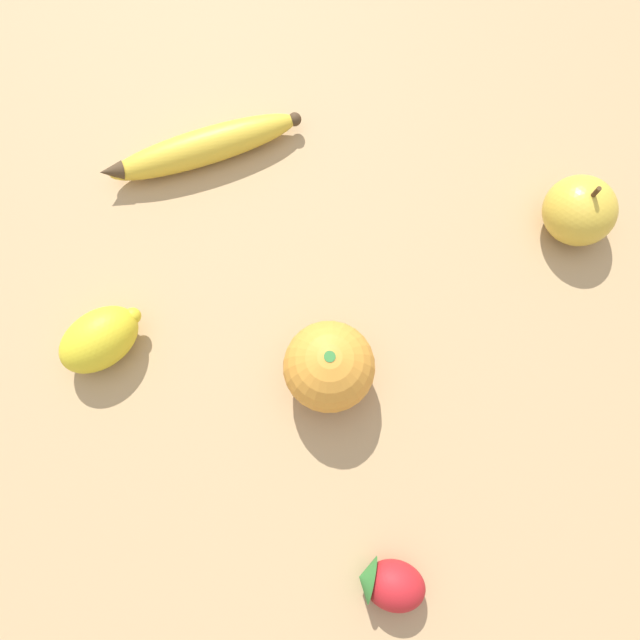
# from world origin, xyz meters

# --- Properties ---
(ground_plane) EXTENTS (3.00, 3.00, 0.00)m
(ground_plane) POSITION_xyz_m (0.00, 0.00, 0.00)
(ground_plane) COLOR tan
(banana) EXTENTS (0.19, 0.14, 0.04)m
(banana) POSITION_xyz_m (0.06, 0.17, 0.02)
(banana) COLOR gold
(banana) RESTS_ON ground_plane
(orange) EXTENTS (0.08, 0.08, 0.08)m
(orange) POSITION_xyz_m (-0.06, -0.07, 0.04)
(orange) COLOR orange
(orange) RESTS_ON ground_plane
(strawberry) EXTENTS (0.06, 0.07, 0.04)m
(strawberry) POSITION_xyz_m (-0.17, -0.21, 0.02)
(strawberry) COLOR red
(strawberry) RESTS_ON ground_plane
(apple) EXTENTS (0.07, 0.07, 0.08)m
(apple) POSITION_xyz_m (0.21, -0.17, 0.03)
(apple) COLOR gold
(apple) RESTS_ON ground_plane
(lemon) EXTENTS (0.09, 0.07, 0.05)m
(lemon) POSITION_xyz_m (-0.15, 0.12, 0.03)
(lemon) COLOR yellow
(lemon) RESTS_ON ground_plane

